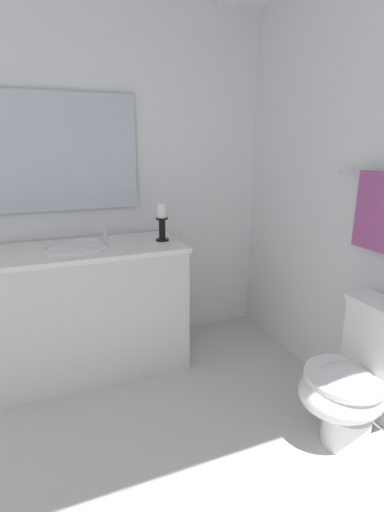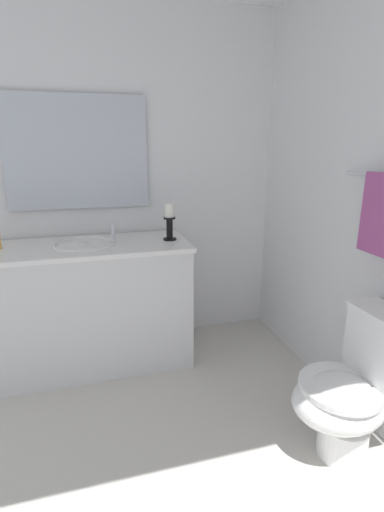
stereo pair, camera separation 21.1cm
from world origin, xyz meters
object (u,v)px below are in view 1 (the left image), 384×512
vanity_cabinet (82,310)px  candle_holder_tall (162,221)px  toilet (354,380)px  mirror (64,153)px  towel_near_vanity (379,212)px  sink_basin (77,254)px

vanity_cabinet → candle_holder_tall: size_ratio=5.43×
candle_holder_tall → toilet: (1.19, 0.62, -0.64)m
vanity_cabinet → mirror: bearing=180.0°
mirror → towel_near_vanity: mirror is taller
mirror → towel_near_vanity: 1.94m
sink_basin → candle_holder_tall: candle_holder_tall is taller
vanity_cabinet → toilet: bearing=44.6°
towel_near_vanity → toilet: bearing=-49.1°
vanity_cabinet → mirror: (-0.28, 0.00, 1.01)m
mirror → toilet: (1.49, 1.19, -1.08)m
mirror → candle_holder_tall: 0.78m
towel_near_vanity → mirror: bearing=-133.2°
sink_basin → vanity_cabinet: bearing=-90.0°
vanity_cabinet → candle_holder_tall: candle_holder_tall is taller
vanity_cabinet → candle_holder_tall: (0.02, 0.57, 0.57)m
sink_basin → mirror: bearing=-179.8°
sink_basin → toilet: (1.21, 1.19, -0.47)m
mirror → towel_near_vanity: size_ratio=2.42×
sink_basin → candle_holder_tall: bearing=88.1°
toilet → towel_near_vanity: size_ratio=1.90×
sink_basin → candle_holder_tall: size_ratio=1.58×
sink_basin → toilet: 1.76m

